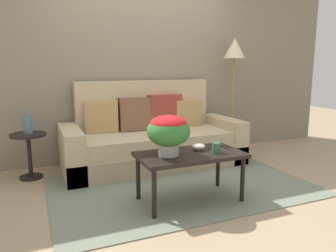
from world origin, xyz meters
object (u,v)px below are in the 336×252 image
at_px(table_vase, 28,124).
at_px(potted_plant, 168,131).
at_px(couch, 152,139).
at_px(coffee_table, 190,158).
at_px(floor_lamp, 234,62).
at_px(snack_bowl, 198,146).
at_px(side_table, 29,147).
at_px(coffee_mug, 216,148).

bearing_deg(table_vase, potted_plant, -47.65).
relative_size(couch, coffee_table, 2.30).
xyz_separation_m(couch, floor_lamp, (1.35, 0.16, 1.01)).
xyz_separation_m(couch, snack_bowl, (0.04, -1.20, 0.18)).
bearing_deg(couch, side_table, 178.67).
bearing_deg(snack_bowl, potted_plant, -170.50).
bearing_deg(coffee_table, table_vase, 137.07).
bearing_deg(coffee_table, snack_bowl, 28.09).
distance_m(potted_plant, snack_bowl, 0.40).
xyz_separation_m(side_table, floor_lamp, (2.84, 0.13, 0.98)).
bearing_deg(table_vase, floor_lamp, 2.64).
relative_size(floor_lamp, table_vase, 6.33).
relative_size(coffee_table, potted_plant, 2.52).
bearing_deg(potted_plant, coffee_table, -2.07).
height_order(coffee_table, potted_plant, potted_plant).
height_order(floor_lamp, table_vase, floor_lamp).
relative_size(side_table, snack_bowl, 3.96).
xyz_separation_m(coffee_mug, table_vase, (-1.63, 1.38, 0.11)).
bearing_deg(floor_lamp, side_table, -177.39).
bearing_deg(table_vase, coffee_mug, -40.39).
relative_size(side_table, potted_plant, 1.34).
distance_m(side_table, floor_lamp, 3.01).
xyz_separation_m(coffee_mug, snack_bowl, (-0.11, 0.15, -0.01)).
relative_size(side_table, table_vase, 1.98).
bearing_deg(side_table, potted_plant, -47.50).
bearing_deg(table_vase, coffee_table, -42.93).
xyz_separation_m(floor_lamp, potted_plant, (-1.66, -1.42, -0.64)).
bearing_deg(floor_lamp, coffee_mug, -128.54).
xyz_separation_m(couch, coffee_table, (-0.09, -1.26, 0.09)).
distance_m(floor_lamp, snack_bowl, 2.07).
bearing_deg(side_table, couch, -1.33).
bearing_deg(couch, table_vase, 178.71).
relative_size(coffee_table, table_vase, 3.74).
height_order(coffee_table, table_vase, table_vase).
distance_m(potted_plant, table_vase, 1.75).
xyz_separation_m(coffee_table, floor_lamp, (1.44, 1.43, 0.92)).
distance_m(floor_lamp, potted_plant, 2.27).
relative_size(coffee_table, floor_lamp, 0.59).
xyz_separation_m(side_table, table_vase, (0.01, -0.00, 0.27)).
xyz_separation_m(coffee_table, table_vase, (-1.39, 1.30, 0.21)).
relative_size(couch, floor_lamp, 1.36).
relative_size(coffee_mug, snack_bowl, 0.92).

